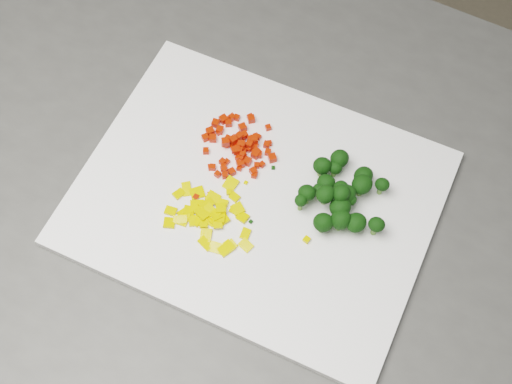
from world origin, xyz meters
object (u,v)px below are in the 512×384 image
at_px(counter_block, 265,295).
at_px(carrot_pile, 239,143).
at_px(cutting_board, 256,198).
at_px(pepper_pile, 214,215).
at_px(broccoli_pile, 344,195).

xyz_separation_m(counter_block, carrot_pile, (-0.05, 0.01, 0.47)).
distance_m(cutting_board, carrot_pile, 0.07).
relative_size(counter_block, pepper_pile, 9.57).
height_order(pepper_pile, broccoli_pile, broccoli_pile).
bearing_deg(counter_block, cutting_board, -90.75).
relative_size(carrot_pile, pepper_pile, 0.86).
bearing_deg(cutting_board, broccoli_pile, 19.78).
relative_size(counter_block, cutting_board, 2.47).
distance_m(cutting_board, broccoli_pile, 0.11).
bearing_deg(counter_block, carrot_pile, 163.24).
height_order(carrot_pile, broccoli_pile, broccoli_pile).
xyz_separation_m(counter_block, pepper_pile, (-0.03, -0.08, 0.47)).
bearing_deg(carrot_pile, pepper_pile, -80.53).
distance_m(counter_block, broccoli_pile, 0.50).
height_order(cutting_board, broccoli_pile, broccoli_pile).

